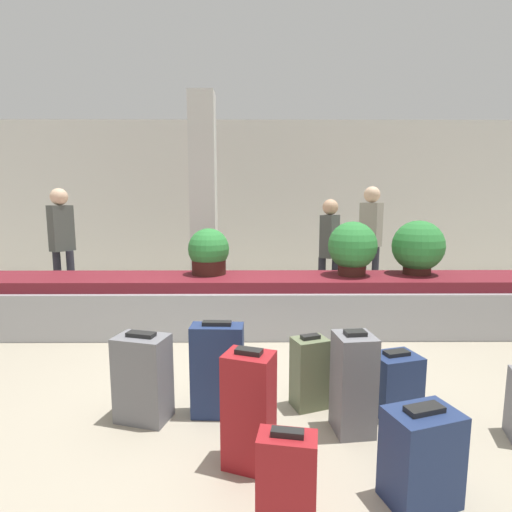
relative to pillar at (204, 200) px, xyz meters
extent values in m
plane|color=#9E937F|center=(0.80, -3.21, -1.60)|extent=(18.00, 18.00, 0.00)
cube|color=silver|center=(0.80, 2.16, 0.00)|extent=(18.00, 0.06, 3.20)
cube|color=#9E9EA3|center=(0.80, -1.41, -1.33)|extent=(7.53, 0.96, 0.55)
cube|color=maroon|center=(0.80, -1.41, -0.99)|extent=(7.23, 0.80, 0.13)
cube|color=silver|center=(0.00, 0.00, 0.00)|extent=(0.39, 0.39, 3.20)
cube|color=slate|center=(-0.04, -3.47, -1.28)|extent=(0.42, 0.34, 0.64)
cube|color=black|center=(-0.04, -3.47, -0.95)|extent=(0.22, 0.14, 0.03)
cube|color=maroon|center=(0.74, -3.99, -1.24)|extent=(0.34, 0.30, 0.72)
cube|color=black|center=(0.74, -3.99, -0.87)|extent=(0.17, 0.12, 0.03)
cube|color=navy|center=(1.66, -4.30, -1.34)|extent=(0.43, 0.35, 0.52)
cube|color=black|center=(1.66, -4.30, -1.07)|extent=(0.22, 0.15, 0.03)
cube|color=slate|center=(1.46, -3.64, -1.25)|extent=(0.28, 0.30, 0.70)
cube|color=black|center=(1.46, -3.64, -0.88)|extent=(0.15, 0.11, 0.03)
cube|color=maroon|center=(0.93, -4.51, -1.34)|extent=(0.31, 0.21, 0.52)
cube|color=black|center=(0.93, -4.51, -1.07)|extent=(0.16, 0.08, 0.03)
cube|color=navy|center=(1.85, -3.39, -1.37)|extent=(0.39, 0.35, 0.46)
cube|color=black|center=(1.85, -3.39, -1.13)|extent=(0.20, 0.14, 0.03)
cube|color=navy|center=(0.50, -3.41, -1.25)|extent=(0.39, 0.20, 0.70)
cube|color=black|center=(0.50, -3.41, -0.88)|extent=(0.21, 0.07, 0.03)
cube|color=#5B6647|center=(1.21, -3.30, -1.32)|extent=(0.31, 0.28, 0.55)
cube|color=black|center=(1.21, -3.30, -1.03)|extent=(0.16, 0.11, 0.03)
cylinder|color=#381914|center=(2.00, -1.36, -0.82)|extent=(0.34, 0.34, 0.21)
sphere|color=#2D7F38|center=(2.00, -1.36, -0.56)|extent=(0.60, 0.60, 0.60)
cylinder|color=#381914|center=(2.84, -1.28, -0.83)|extent=(0.34, 0.34, 0.18)
sphere|color=#2D7F38|center=(2.84, -1.28, -0.57)|extent=(0.64, 0.64, 0.64)
cylinder|color=#381914|center=(0.21, -1.27, -0.84)|extent=(0.43, 0.43, 0.18)
sphere|color=#2D7F38|center=(0.21, -1.27, -0.60)|extent=(0.52, 0.52, 0.52)
cylinder|color=#282833|center=(2.53, 0.07, -1.17)|extent=(0.11, 0.11, 0.87)
cylinder|color=#282833|center=(2.73, 0.07, -1.17)|extent=(0.11, 0.11, 0.87)
cube|color=gray|center=(2.63, 0.07, -0.39)|extent=(0.35, 0.36, 0.69)
sphere|color=beige|center=(2.63, 0.07, 0.08)|extent=(0.25, 0.25, 0.25)
cylinder|color=#282833|center=(1.78, -0.49, -1.21)|extent=(0.11, 0.11, 0.77)
cylinder|color=#282833|center=(1.98, -0.49, -1.21)|extent=(0.11, 0.11, 0.77)
cube|color=#474C47|center=(1.88, -0.49, -0.52)|extent=(0.33, 0.37, 0.61)
sphere|color=tan|center=(1.88, -0.49, -0.10)|extent=(0.23, 0.23, 0.23)
cylinder|color=#282833|center=(-2.17, -0.33, -1.18)|extent=(0.11, 0.11, 0.85)
cylinder|color=#282833|center=(-1.97, -0.33, -1.18)|extent=(0.11, 0.11, 0.85)
cube|color=#474C47|center=(-2.07, -0.33, -0.41)|extent=(0.33, 0.37, 0.67)
sphere|color=beige|center=(-2.07, -0.33, 0.05)|extent=(0.25, 0.25, 0.25)
camera|label=1|loc=(0.77, -6.24, 0.02)|focal=28.00mm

